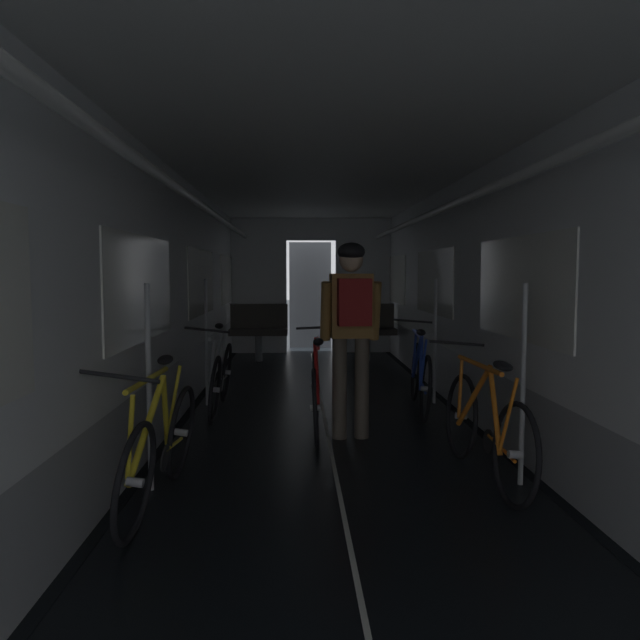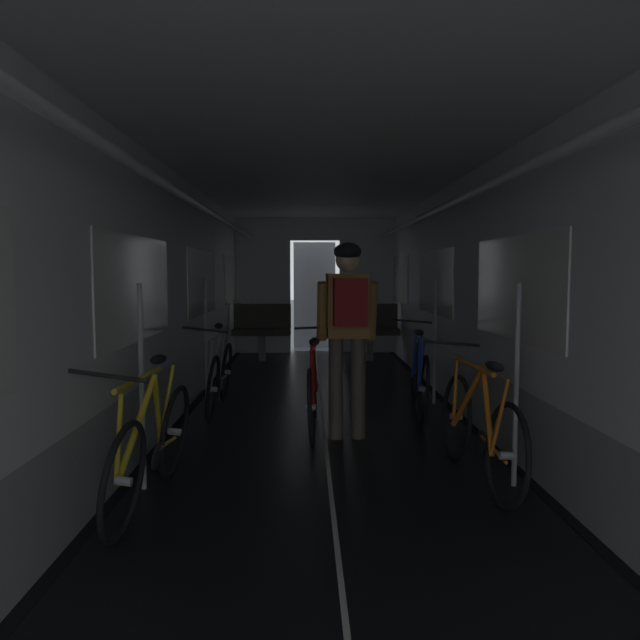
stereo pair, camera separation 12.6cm
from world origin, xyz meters
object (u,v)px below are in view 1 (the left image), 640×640
bench_seat_far_right (366,326)px  bicycle_red_in_aisle (316,390)px  bicycle_blue (420,375)px  person_cyclist_aisle (351,318)px  bicycle_orange (485,427)px  bicycle_silver (221,376)px  bicycle_yellow (160,446)px  bench_seat_far_left (259,327)px

bench_seat_far_right → bicycle_red_in_aisle: (-1.00, -4.51, -0.18)m
bicycle_blue → bicycle_red_in_aisle: (-1.14, -0.77, 0.00)m
person_cyclist_aisle → bicycle_orange: bearing=-52.0°
bicycle_silver → bicycle_red_in_aisle: bicycle_silver is taller
bench_seat_far_right → bicycle_yellow: size_ratio=0.58×
bicycle_silver → person_cyclist_aisle: bearing=-40.8°
bicycle_orange → bicycle_silver: bearing=134.2°
bicycle_yellow → bicycle_orange: (2.19, 0.38, 0.00)m
bench_seat_far_left → person_cyclist_aisle: size_ratio=0.57×
bicycle_blue → bicycle_yellow: size_ratio=1.00×
bench_seat_far_left → bench_seat_far_right: (1.80, 0.00, 0.00)m
bicycle_red_in_aisle → bicycle_yellow: bearing=-120.9°
bicycle_silver → bench_seat_far_left: bearing=87.2°
bench_seat_far_right → bicycle_red_in_aisle: 4.62m
bicycle_yellow → bench_seat_far_left: bearing=87.8°
bicycle_yellow → person_cyclist_aisle: bearing=47.6°
bench_seat_far_right → bicycle_silver: size_ratio=0.58×
person_cyclist_aisle → bicycle_yellow: bearing=-132.4°
bicycle_silver → bicycle_yellow: bearing=-91.3°
bicycle_orange → bench_seat_far_left: bearing=108.4°
bench_seat_far_left → bicycle_silver: size_ratio=0.58×
bench_seat_far_left → bicycle_blue: 4.21m
bicycle_orange → person_cyclist_aisle: 1.54m
bicycle_silver → bicycle_blue: bearing=-1.9°
bench_seat_far_right → bicycle_blue: size_ratio=0.58×
bench_seat_far_left → bicycle_red_in_aisle: bearing=-80.0°
bicycle_yellow → bicycle_blue: bearing=49.1°
bicycle_orange → person_cyclist_aisle: (-0.85, 1.09, 0.69)m
bench_seat_far_right → bicycle_silver: 4.17m
bench_seat_far_left → person_cyclist_aisle: person_cyclist_aisle is taller
bicycle_silver → bicycle_red_in_aisle: size_ratio=1.00×
person_cyclist_aisle → bicycle_red_in_aisle: bearing=138.9°
bicycle_yellow → person_cyclist_aisle: size_ratio=0.98×
bench_seat_far_left → bicycle_red_in_aisle: 4.58m
bicycle_yellow → person_cyclist_aisle: (1.34, 1.47, 0.69)m
bicycle_red_in_aisle → bicycle_silver: bearing=139.3°
bicycle_blue → person_cyclist_aisle: (-0.83, -1.04, 0.69)m
bench_seat_far_left → bicycle_blue: (1.93, -3.74, -0.18)m
bench_seat_far_right → bicycle_blue: 3.74m
person_cyclist_aisle → bicycle_red_in_aisle: size_ratio=1.02×
bench_seat_far_right → bicycle_orange: (0.15, -5.86, -0.18)m
bicycle_yellow → bicycle_orange: bearing=9.8°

